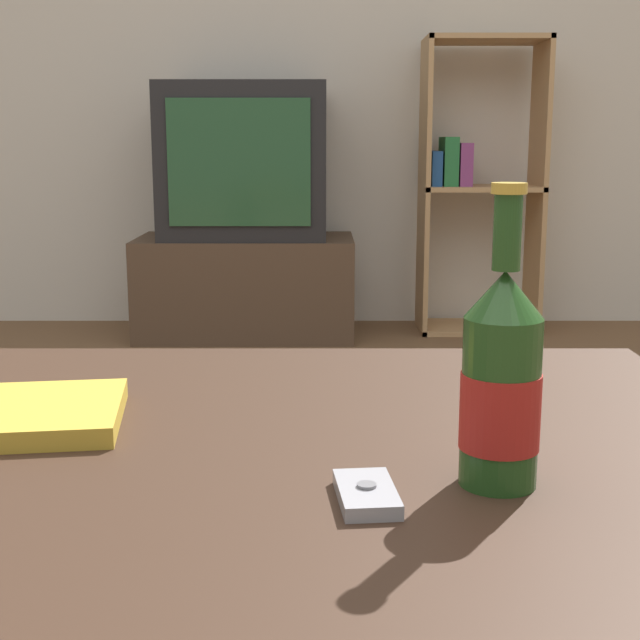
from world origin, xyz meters
TOP-DOWN VIEW (x-y plane):
  - back_wall at (0.00, 3.02)m, footprint 8.00×0.05m
  - coffee_table at (0.00, 0.00)m, footprint 1.06×0.88m
  - tv_stand at (-0.27, 2.71)m, footprint 0.88×0.47m
  - television at (-0.27, 2.71)m, footprint 0.66×0.45m
  - bookshelf at (0.69, 2.81)m, footprint 0.49×0.30m
  - beer_bottle at (0.21, -0.13)m, footprint 0.08×0.08m
  - cell_phone at (0.08, -0.17)m, footprint 0.06×0.10m
  - table_book at (-0.29, 0.06)m, footprint 0.22×0.23m

SIDE VIEW (x-z plane):
  - tv_stand at x=-0.27m, z-range 0.00..0.41m
  - coffee_table at x=0.00m, z-range 0.17..0.65m
  - cell_phone at x=0.08m, z-range 0.48..0.49m
  - table_book at x=-0.29m, z-range 0.48..0.50m
  - beer_bottle at x=0.21m, z-range 0.43..0.72m
  - bookshelf at x=0.69m, z-range 0.02..1.23m
  - television at x=-0.27m, z-range 0.41..1.02m
  - back_wall at x=0.00m, z-range 0.00..2.60m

